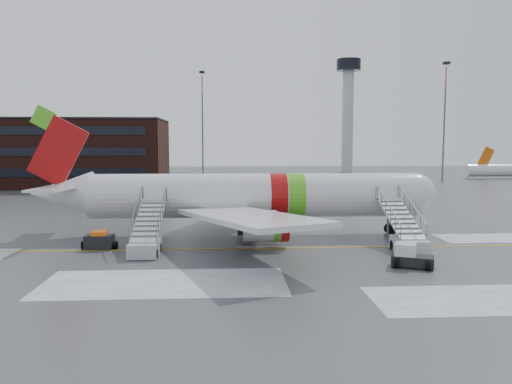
{
  "coord_description": "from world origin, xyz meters",
  "views": [
    {
      "loc": [
        -2.35,
        -38.31,
        8.08
      ],
      "look_at": [
        0.0,
        2.43,
        4.0
      ],
      "focal_mm": 35.0,
      "sensor_mm": 36.0,
      "label": 1
    }
  ],
  "objects": [
    {
      "name": "ground",
      "position": [
        0.0,
        0.0,
        0.0
      ],
      "size": [
        260.0,
        260.0,
        0.0
      ],
      "primitive_type": "plane",
      "color": "#494C4F",
      "rests_on": "ground"
    },
    {
      "name": "airliner",
      "position": [
        -0.95,
        4.43,
        3.42
      ],
      "size": [
        35.03,
        32.97,
        11.18
      ],
      "color": "silver",
      "rests_on": "ground"
    },
    {
      "name": "airstair_fwd",
      "position": [
        11.02,
        -2.1,
        1.06
      ],
      "size": [
        2.05,
        7.7,
        3.48
      ],
      "color": "#B7BABF",
      "rests_on": "ground"
    },
    {
      "name": "airstair_aft",
      "position": [
        -8.27,
        -2.1,
        1.06
      ],
      "size": [
        2.05,
        7.7,
        3.48
      ],
      "color": "#A8ABAF",
      "rests_on": "ground"
    },
    {
      "name": "pushback_tug",
      "position": [
        9.5,
        -7.12,
        0.67
      ],
      "size": [
        2.99,
        2.68,
        1.51
      ],
      "color": "black",
      "rests_on": "ground"
    },
    {
      "name": "baggage_tractor",
      "position": [
        -12.07,
        -0.47,
        0.59
      ],
      "size": [
        2.7,
        1.33,
        1.39
      ],
      "color": "black",
      "rests_on": "ground"
    },
    {
      "name": "control_tower",
      "position": [
        30.0,
        95.0,
        18.75
      ],
      "size": [
        6.4,
        6.4,
        30.0
      ],
      "color": "#B2B5BA",
      "rests_on": "ground"
    },
    {
      "name": "light_mast_far_ne",
      "position": [
        42.0,
        62.0,
        13.84
      ],
      "size": [
        1.2,
        1.2,
        24.25
      ],
      "color": "#595B60",
      "rests_on": "ground"
    },
    {
      "name": "light_mast_far_n",
      "position": [
        -8.0,
        78.0,
        13.84
      ],
      "size": [
        1.2,
        1.2,
        24.25
      ],
      "color": "#595B60",
      "rests_on": "ground"
    }
  ]
}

